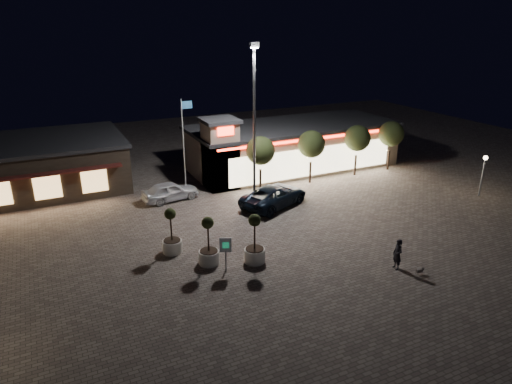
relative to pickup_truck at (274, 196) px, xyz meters
name	(u,v)px	position (x,y,z in m)	size (l,w,h in m)	color
ground	(281,256)	(-3.52, -7.53, -0.84)	(90.00, 90.00, 0.00)	#71655B
retail_building	(289,146)	(5.99, 8.29, 1.37)	(20.40, 8.40, 6.10)	tan
restaurant_building	(25,166)	(-17.52, 12.44, 1.32)	(16.40, 11.00, 4.30)	#382D23
floodlight_pole	(254,118)	(-1.52, 0.47, 6.18)	(0.60, 0.40, 12.38)	gray
flagpole	(184,139)	(-5.42, 5.47, 3.90)	(0.95, 0.10, 8.00)	white
lamp_post_east	(484,168)	(16.48, -5.53, 1.61)	(0.36, 0.36, 3.48)	gray
string_tree_a	(260,151)	(0.48, 3.47, 2.72)	(2.42, 2.42, 4.79)	#332319
string_tree_b	(311,144)	(5.48, 3.47, 2.72)	(2.42, 2.42, 4.79)	#332319
string_tree_c	(357,138)	(10.48, 3.47, 2.72)	(2.42, 2.42, 4.79)	#332319
string_tree_d	(391,134)	(14.48, 3.47, 2.72)	(2.42, 2.42, 4.79)	#332319
pickup_truck	(274,196)	(0.00, 0.00, 0.00)	(2.79, 6.05, 1.68)	black
white_sedan	(170,191)	(-7.09, 4.69, -0.06)	(1.84, 4.57, 1.56)	silver
pedestrian	(397,254)	(1.89, -11.84, 0.10)	(0.69, 0.45, 1.89)	black
dog	(421,270)	(2.73, -12.94, -0.57)	(0.51, 0.19, 0.27)	#59514C
planter_left	(172,239)	(-9.44, -4.12, 0.09)	(1.22, 1.22, 3.00)	white
planter_mid	(209,249)	(-7.85, -6.47, 0.10)	(1.24, 1.24, 3.05)	white
planter_right	(255,247)	(-5.28, -7.46, 0.12)	(1.27, 1.27, 3.13)	white
valet_sign	(226,248)	(-7.24, -7.68, 0.64)	(0.67, 0.33, 2.12)	gray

